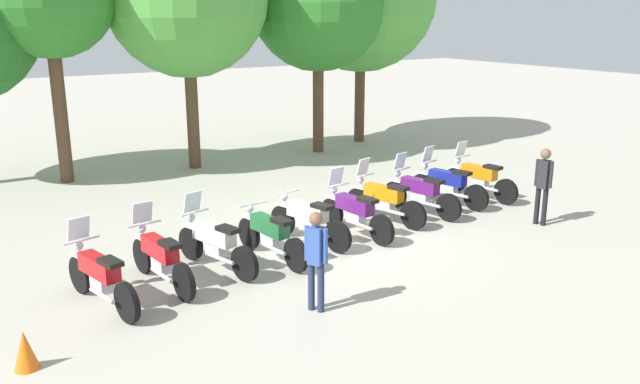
# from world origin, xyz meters

# --- Properties ---
(ground_plane) EXTENTS (80.00, 80.00, 0.00)m
(ground_plane) POSITION_xyz_m (0.00, 0.00, 0.00)
(ground_plane) COLOR #ADA899
(motorcycle_0) EXTENTS (0.73, 2.16, 1.37)m
(motorcycle_0) POSITION_xyz_m (-4.88, -0.70, 0.52)
(motorcycle_0) COLOR black
(motorcycle_0) RESTS_ON ground_plane
(motorcycle_1) EXTENTS (0.62, 2.19, 1.37)m
(motorcycle_1) POSITION_xyz_m (-3.79, -0.40, 0.52)
(motorcycle_1) COLOR black
(motorcycle_1) RESTS_ON ground_plane
(motorcycle_2) EXTENTS (0.80, 2.14, 1.37)m
(motorcycle_2) POSITION_xyz_m (-2.72, -0.22, 0.52)
(motorcycle_2) COLOR black
(motorcycle_2) RESTS_ON ground_plane
(motorcycle_3) EXTENTS (0.62, 2.19, 0.99)m
(motorcycle_3) POSITION_xyz_m (-1.63, -0.32, 0.50)
(motorcycle_3) COLOR black
(motorcycle_3) RESTS_ON ground_plane
(motorcycle_4) EXTENTS (0.79, 2.14, 0.99)m
(motorcycle_4) POSITION_xyz_m (-0.55, 0.07, 0.50)
(motorcycle_4) COLOR black
(motorcycle_4) RESTS_ON ground_plane
(motorcycle_5) EXTENTS (0.62, 2.19, 1.37)m
(motorcycle_5) POSITION_xyz_m (0.53, -0.02, 0.52)
(motorcycle_5) COLOR black
(motorcycle_5) RESTS_ON ground_plane
(motorcycle_6) EXTENTS (0.77, 2.15, 1.37)m
(motorcycle_6) POSITION_xyz_m (1.61, 0.39, 0.52)
(motorcycle_6) COLOR black
(motorcycle_6) RESTS_ON ground_plane
(motorcycle_7) EXTENTS (0.71, 2.16, 1.37)m
(motorcycle_7) POSITION_xyz_m (2.69, 0.42, 0.52)
(motorcycle_7) COLOR black
(motorcycle_7) RESTS_ON ground_plane
(motorcycle_8) EXTENTS (0.74, 2.15, 1.37)m
(motorcycle_8) POSITION_xyz_m (3.77, 0.66, 0.52)
(motorcycle_8) COLOR black
(motorcycle_8) RESTS_ON ground_plane
(motorcycle_9) EXTENTS (0.62, 2.18, 1.37)m
(motorcycle_9) POSITION_xyz_m (4.86, 0.68, 0.52)
(motorcycle_9) COLOR black
(motorcycle_9) RESTS_ON ground_plane
(person_0) EXTENTS (0.29, 0.39, 1.63)m
(person_0) POSITION_xyz_m (-2.06, -2.67, 0.95)
(person_0) COLOR #232D4C
(person_0) RESTS_ON ground_plane
(person_1) EXTENTS (0.28, 0.41, 1.72)m
(person_1) POSITION_xyz_m (4.42, -1.63, 1.01)
(person_1) COLOR black
(person_1) RESTS_ON ground_plane
(tree_3) EXTENTS (4.33, 4.33, 7.00)m
(tree_3) POSITION_xyz_m (4.42, 7.66, 4.82)
(tree_3) COLOR brown
(tree_3) RESTS_ON ground_plane
(traffic_cone) EXTENTS (0.32, 0.32, 0.55)m
(traffic_cone) POSITION_xyz_m (-6.22, -2.12, 0.28)
(traffic_cone) COLOR orange
(traffic_cone) RESTS_ON ground_plane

